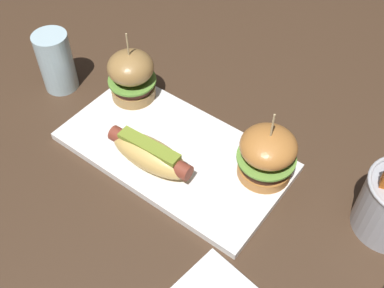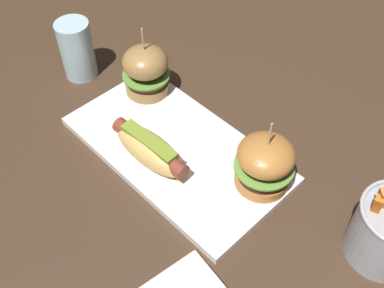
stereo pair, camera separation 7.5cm
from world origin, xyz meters
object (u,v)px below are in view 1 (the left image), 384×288
at_px(hot_dog, 150,154).
at_px(slider_right, 267,154).
at_px(slider_left, 132,75).
at_px(platter_main, 174,151).
at_px(water_glass, 56,62).

relative_size(hot_dog, slider_right, 1.16).
bearing_deg(slider_left, platter_main, -22.30).
bearing_deg(slider_right, hot_dog, -148.31).
bearing_deg(hot_dog, platter_main, 78.90).
distance_m(hot_dog, slider_left, 0.18).
distance_m(hot_dog, slider_right, 0.19).
relative_size(platter_main, hot_dog, 2.49).
bearing_deg(slider_right, slider_left, 177.98).
bearing_deg(hot_dog, slider_left, 141.15).
xyz_separation_m(hot_dog, slider_right, (0.16, 0.10, 0.02)).
height_order(platter_main, slider_left, slider_left).
xyz_separation_m(platter_main, hot_dog, (-0.01, -0.05, 0.03)).
xyz_separation_m(hot_dog, water_glass, (-0.28, 0.06, 0.02)).
relative_size(slider_right, water_glass, 1.13).
bearing_deg(slider_right, platter_main, -161.87).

